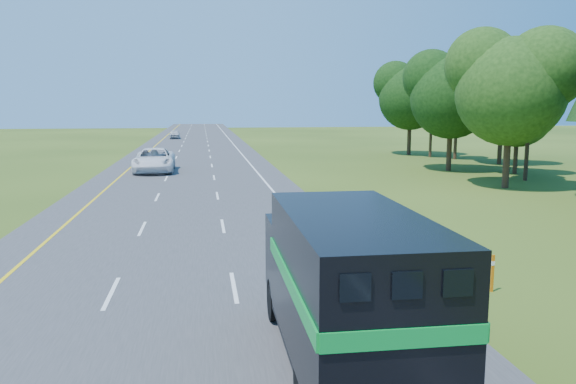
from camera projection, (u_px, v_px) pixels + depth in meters
name	position (u px, v px, depth m)	size (l,w,h in m)	color
road	(191.00, 174.00, 46.34)	(15.00, 260.00, 0.04)	#38383A
lane_markings	(191.00, 173.00, 46.34)	(11.15, 260.00, 0.01)	yellow
horse_truck	(345.00, 287.00, 11.40)	(2.61, 7.98, 3.52)	black
white_suv	(154.00, 160.00, 47.50)	(3.30, 7.15, 1.99)	white
far_car	(175.00, 134.00, 95.58)	(1.75, 4.35, 1.48)	#B8B9C0
delineator	(493.00, 272.00, 16.90)	(0.09, 0.05, 1.15)	orange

